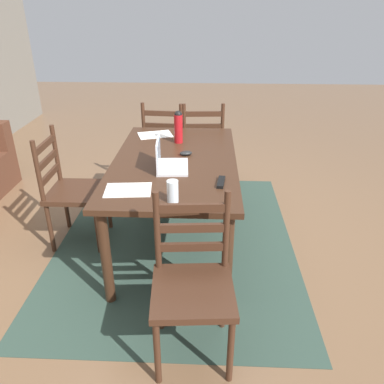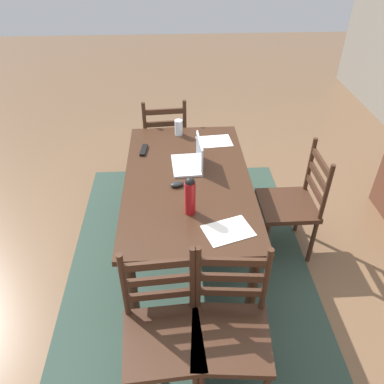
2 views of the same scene
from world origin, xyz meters
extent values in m
plane|color=brown|center=(0.00, 0.00, 0.00)|extent=(14.00, 14.00, 0.00)
cube|color=#2D4238|center=(0.00, 0.00, 0.00)|extent=(2.48, 1.95, 0.01)
cube|color=#382114|center=(0.00, 0.00, 0.73)|extent=(1.64, 0.94, 0.04)
cylinder|color=#382114|center=(-0.74, -0.39, 0.35)|extent=(0.07, 0.07, 0.71)
cylinder|color=#382114|center=(0.74, -0.39, 0.35)|extent=(0.07, 0.07, 0.71)
cylinder|color=#382114|center=(-0.74, 0.39, 0.35)|extent=(0.07, 0.07, 0.71)
cylinder|color=#382114|center=(0.74, 0.39, 0.35)|extent=(0.07, 0.07, 0.71)
cube|color=#3D2316|center=(0.00, 0.80, 0.45)|extent=(0.44, 0.44, 0.04)
cylinder|color=#3D2316|center=(0.19, 0.61, 0.21)|extent=(0.04, 0.04, 0.43)
cylinder|color=#3D2316|center=(-0.19, 0.61, 0.21)|extent=(0.04, 0.04, 0.43)
cylinder|color=#3D2316|center=(0.19, 0.99, 0.21)|extent=(0.04, 0.04, 0.43)
cylinder|color=#3D2316|center=(-0.19, 0.99, 0.21)|extent=(0.04, 0.04, 0.43)
cylinder|color=#3D2316|center=(0.19, 1.00, 0.70)|extent=(0.04, 0.04, 0.50)
cylinder|color=#3D2316|center=(-0.19, 1.00, 0.70)|extent=(0.04, 0.04, 0.50)
cube|color=#3D2316|center=(0.00, 1.00, 0.60)|extent=(0.36, 0.03, 0.05)
cube|color=#3D2316|center=(0.00, 1.00, 0.72)|extent=(0.36, 0.03, 0.05)
cube|color=#3D2316|center=(0.00, 1.00, 0.85)|extent=(0.36, 0.03, 0.05)
cube|color=#3D2316|center=(1.15, 0.19, 0.45)|extent=(0.48, 0.48, 0.04)
cylinder|color=#3D2316|center=(0.98, 0.39, 0.21)|extent=(0.04, 0.04, 0.43)
cylinder|color=#3D2316|center=(0.94, 0.02, 0.21)|extent=(0.04, 0.04, 0.43)
cylinder|color=#3D2316|center=(0.97, 0.40, 0.70)|extent=(0.04, 0.04, 0.50)
cylinder|color=#3D2316|center=(0.93, 0.02, 0.70)|extent=(0.04, 0.04, 0.50)
cube|color=#3D2316|center=(0.95, 0.21, 0.60)|extent=(0.05, 0.36, 0.05)
cube|color=#3D2316|center=(0.95, 0.21, 0.72)|extent=(0.05, 0.36, 0.05)
cube|color=#3D2316|center=(0.95, 0.21, 0.85)|extent=(0.05, 0.36, 0.05)
cube|color=#3D2316|center=(-1.15, -0.19, 0.45)|extent=(0.47, 0.47, 0.04)
cylinder|color=#3D2316|center=(-1.33, -0.39, 0.21)|extent=(0.04, 0.04, 0.43)
cylinder|color=#3D2316|center=(-1.35, -0.01, 0.21)|extent=(0.04, 0.04, 0.43)
cylinder|color=#3D2316|center=(-0.95, -0.36, 0.21)|extent=(0.04, 0.04, 0.43)
cylinder|color=#3D2316|center=(-0.97, 0.01, 0.21)|extent=(0.04, 0.04, 0.43)
cylinder|color=#3D2316|center=(-0.94, -0.36, 0.70)|extent=(0.04, 0.04, 0.50)
cylinder|color=#3D2316|center=(-0.96, 0.02, 0.70)|extent=(0.04, 0.04, 0.50)
cube|color=#3D2316|center=(-0.95, -0.17, 0.60)|extent=(0.05, 0.36, 0.05)
cube|color=#3D2316|center=(-0.95, -0.17, 0.72)|extent=(0.05, 0.36, 0.05)
cube|color=#3D2316|center=(-0.95, -0.17, 0.85)|extent=(0.05, 0.36, 0.05)
cube|color=#3D2316|center=(1.15, -0.19, 0.45)|extent=(0.47, 0.47, 0.04)
cylinder|color=#3D2316|center=(0.95, -0.01, 0.21)|extent=(0.04, 0.04, 0.43)
cylinder|color=#3D2316|center=(0.97, -0.39, 0.21)|extent=(0.04, 0.04, 0.43)
cylinder|color=#3D2316|center=(0.94, -0.01, 0.70)|extent=(0.04, 0.04, 0.50)
cylinder|color=#3D2316|center=(0.96, -0.39, 0.70)|extent=(0.04, 0.04, 0.50)
cube|color=#3D2316|center=(0.95, -0.20, 0.60)|extent=(0.05, 0.36, 0.05)
cube|color=#3D2316|center=(0.95, -0.20, 0.72)|extent=(0.05, 0.36, 0.05)
cube|color=#3D2316|center=(0.95, -0.20, 0.85)|extent=(0.05, 0.36, 0.05)
cube|color=silver|center=(-0.17, 0.00, 0.75)|extent=(0.33, 0.24, 0.02)
cube|color=silver|center=(-0.17, 0.10, 0.87)|extent=(0.32, 0.03, 0.21)
cube|color=#A5CCEA|center=(-0.17, 0.10, 0.87)|extent=(0.30, 0.02, 0.19)
cylinder|color=#A81419|center=(0.40, 0.00, 0.87)|extent=(0.07, 0.07, 0.24)
sphere|color=black|center=(0.40, 0.00, 0.99)|extent=(0.07, 0.07, 0.07)
cylinder|color=silver|center=(-0.69, -0.05, 0.82)|extent=(0.07, 0.07, 0.14)
ellipsoid|color=black|center=(0.10, -0.08, 0.76)|extent=(0.09, 0.11, 0.03)
cube|color=black|center=(-0.42, -0.35, 0.76)|extent=(0.17, 0.06, 0.02)
cube|color=white|center=(-0.54, 0.26, 0.75)|extent=(0.24, 0.31, 0.00)
cube|color=white|center=(0.60, 0.23, 0.75)|extent=(0.29, 0.35, 0.00)
camera|label=1|loc=(-2.75, -0.26, 1.84)|focal=35.94mm
camera|label=2|loc=(2.35, -0.09, 2.38)|focal=35.70mm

